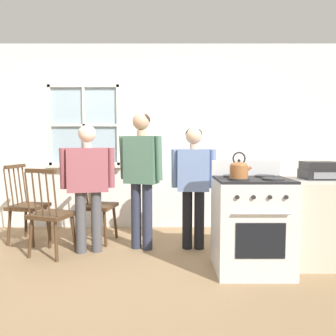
# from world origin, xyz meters

# --- Properties ---
(ground_plane) EXTENTS (16.00, 16.00, 0.00)m
(ground_plane) POSITION_xyz_m (0.00, 0.00, 0.00)
(ground_plane) COLOR #937551
(wall_back) EXTENTS (6.40, 0.16, 2.70)m
(wall_back) POSITION_xyz_m (0.04, 1.40, 1.34)
(wall_back) COLOR white
(wall_back) RESTS_ON ground_plane
(chair_by_window) EXTENTS (0.47, 0.49, 0.99)m
(chair_by_window) POSITION_xyz_m (-1.31, 0.64, 0.46)
(chair_by_window) COLOR #4C331E
(chair_by_window) RESTS_ON ground_plane
(chair_near_wall) EXTENTS (0.48, 0.49, 0.99)m
(chair_near_wall) POSITION_xyz_m (-0.42, 0.67, 0.46)
(chair_near_wall) COLOR #4C331E
(chair_near_wall) RESTS_ON ground_plane
(chair_center_cluster) EXTENTS (0.53, 0.51, 0.99)m
(chair_center_cluster) POSITION_xyz_m (-0.82, 0.13, 0.46)
(chair_center_cluster) COLOR #4C331E
(chair_center_cluster) RESTS_ON ground_plane
(person_elderly_left) EXTENTS (0.62, 0.30, 1.47)m
(person_elderly_left) POSITION_xyz_m (-0.42, 0.24, 0.89)
(person_elderly_left) COLOR #4C4C51
(person_elderly_left) RESTS_ON ground_plane
(person_teen_center) EXTENTS (0.54, 0.32, 1.62)m
(person_teen_center) POSITION_xyz_m (0.18, 0.37, 0.98)
(person_teen_center) COLOR #2D3347
(person_teen_center) RESTS_ON ground_plane
(person_adult_right) EXTENTS (0.53, 0.24, 1.45)m
(person_adult_right) POSITION_xyz_m (0.80, 0.37, 0.87)
(person_adult_right) COLOR black
(person_adult_right) RESTS_ON ground_plane
(stove) EXTENTS (0.72, 0.68, 1.08)m
(stove) POSITION_xyz_m (1.32, -0.29, 0.47)
(stove) COLOR silver
(stove) RESTS_ON ground_plane
(kettle) EXTENTS (0.21, 0.17, 0.25)m
(kettle) POSITION_xyz_m (1.16, -0.42, 1.02)
(kettle) COLOR #A86638
(kettle) RESTS_ON stove
(potted_plant) EXTENTS (0.14, 0.14, 0.28)m
(potted_plant) POSITION_xyz_m (-0.97, 1.31, 1.02)
(potted_plant) COLOR #42474C
(potted_plant) RESTS_ON wall_back
(side_counter) EXTENTS (0.55, 0.50, 0.90)m
(side_counter) POSITION_xyz_m (2.04, -0.14, 0.45)
(side_counter) COLOR beige
(side_counter) RESTS_ON ground_plane
(stereo) EXTENTS (0.34, 0.29, 0.18)m
(stereo) POSITION_xyz_m (2.04, -0.16, 0.99)
(stereo) COLOR #232326
(stereo) RESTS_ON side_counter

